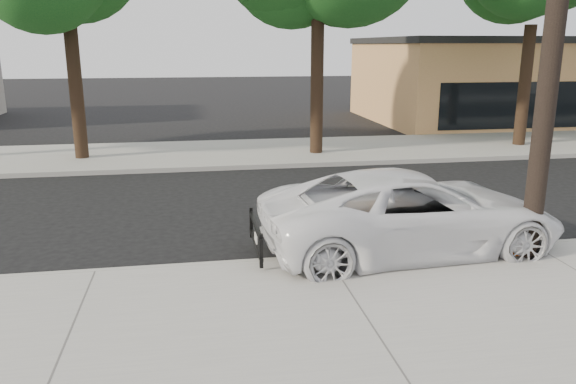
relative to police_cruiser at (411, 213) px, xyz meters
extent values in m
plane|color=black|center=(-1.69, 1.80, -0.78)|extent=(120.00, 120.00, 0.00)
cube|color=gray|center=(-1.69, -2.50, -0.71)|extent=(90.00, 4.40, 0.15)
cube|color=gray|center=(-1.69, 10.30, -0.71)|extent=(90.00, 5.00, 0.15)
cube|color=#9E9B93|center=(-1.69, -0.30, -0.71)|extent=(90.00, 0.12, 0.16)
cube|color=tan|center=(14.31, 17.80, 1.22)|extent=(18.00, 10.00, 4.00)
cylinder|color=black|center=(-7.69, 10.00, 1.49)|extent=(0.44, 0.44, 4.25)
cylinder|color=black|center=(0.31, 9.60, 1.74)|extent=(0.44, 0.44, 4.75)
cylinder|color=black|center=(8.31, 9.90, 1.57)|extent=(0.44, 0.44, 4.40)
imported|color=white|center=(0.00, 0.00, 0.00)|extent=(5.79, 2.96, 1.57)
cube|color=#FF640D|center=(1.70, -0.70, -0.62)|extent=(0.45, 0.45, 0.02)
cone|color=#FF640D|center=(1.70, -0.70, -0.23)|extent=(0.40, 0.40, 0.80)
camera|label=1|loc=(-3.97, -9.53, 3.04)|focal=35.00mm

